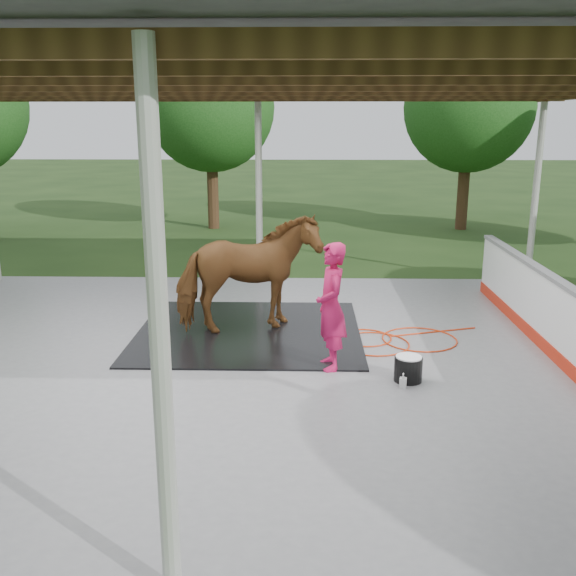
{
  "coord_description": "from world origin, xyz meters",
  "views": [
    {
      "loc": [
        0.94,
        -8.66,
        3.4
      ],
      "look_at": [
        0.72,
        0.23,
        1.07
      ],
      "focal_mm": 40.0,
      "sensor_mm": 36.0,
      "label": 1
    }
  ],
  "objects_px": {
    "wash_bucket": "(408,368)",
    "horse": "(248,274)",
    "handler": "(331,307)",
    "dasher_board": "(564,327)"
  },
  "relations": [
    {
      "from": "horse",
      "to": "dasher_board",
      "type": "bearing_deg",
      "value": -125.93
    },
    {
      "from": "dasher_board",
      "to": "wash_bucket",
      "type": "xyz_separation_m",
      "value": [
        -2.27,
        -0.69,
        -0.37
      ]
    },
    {
      "from": "handler",
      "to": "wash_bucket",
      "type": "height_order",
      "value": "handler"
    },
    {
      "from": "wash_bucket",
      "to": "horse",
      "type": "bearing_deg",
      "value": 139.14
    },
    {
      "from": "horse",
      "to": "handler",
      "type": "xyz_separation_m",
      "value": [
        1.27,
        -1.52,
        -0.09
      ]
    },
    {
      "from": "dasher_board",
      "to": "horse",
      "type": "distance_m",
      "value": 4.74
    },
    {
      "from": "dasher_board",
      "to": "horse",
      "type": "height_order",
      "value": "horse"
    },
    {
      "from": "dasher_board",
      "to": "horse",
      "type": "relative_size",
      "value": 3.57
    },
    {
      "from": "dasher_board",
      "to": "wash_bucket",
      "type": "bearing_deg",
      "value": -162.97
    },
    {
      "from": "horse",
      "to": "wash_bucket",
      "type": "distance_m",
      "value": 3.12
    }
  ]
}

